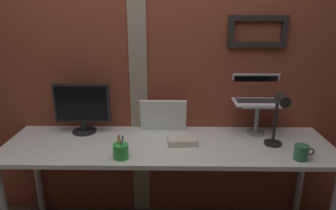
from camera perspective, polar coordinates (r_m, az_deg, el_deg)
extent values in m
cube|color=brown|center=(2.37, -3.49, 7.02)|extent=(3.27, 0.12, 2.46)
cube|color=gray|center=(2.31, -5.59, 6.71)|extent=(0.13, 0.01, 2.46)
cube|color=black|center=(2.32, 16.57, 15.29)|extent=(0.42, 0.03, 0.04)
cube|color=black|center=(2.34, 16.17, 10.77)|extent=(0.42, 0.03, 0.04)
cube|color=black|center=(2.29, 11.65, 13.29)|extent=(0.04, 0.03, 0.15)
cube|color=black|center=(2.38, 20.88, 12.69)|extent=(0.04, 0.03, 0.15)
cube|color=white|center=(2.15, -0.04, -7.56)|extent=(2.27, 0.64, 0.03)
cylinder|color=#B2B2B7|center=(2.79, -23.15, -11.69)|extent=(0.05, 0.05, 0.74)
cylinder|color=#B2B2B7|center=(2.76, 23.52, -12.01)|extent=(0.05, 0.05, 0.74)
cylinder|color=black|center=(2.42, -15.29, -4.74)|extent=(0.18, 0.18, 0.01)
cylinder|color=black|center=(2.40, -15.38, -3.79)|extent=(0.04, 0.04, 0.07)
cube|color=black|center=(2.34, -15.74, 0.37)|extent=(0.41, 0.04, 0.29)
cube|color=black|center=(2.32, -15.87, 0.22)|extent=(0.38, 0.00, 0.26)
cylinder|color=gray|center=(2.41, 15.98, -4.91)|extent=(0.14, 0.14, 0.01)
cylinder|color=gray|center=(2.37, 16.21, -2.37)|extent=(0.03, 0.03, 0.22)
cube|color=gray|center=(2.33, 16.45, 0.23)|extent=(0.28, 0.22, 0.01)
cube|color=white|center=(2.33, 16.47, 0.49)|extent=(0.36, 0.21, 0.01)
cube|color=#2D2D30|center=(2.34, 16.38, 0.79)|extent=(0.32, 0.12, 0.00)
cube|color=white|center=(2.43, 15.83, 3.67)|extent=(0.36, 0.07, 0.18)
cube|color=black|center=(2.43, 15.87, 3.58)|extent=(0.33, 0.05, 0.15)
cube|color=white|center=(2.31, -0.88, -1.92)|extent=(0.35, 0.09, 0.26)
cylinder|color=black|center=(2.25, 18.93, -6.75)|extent=(0.12, 0.12, 0.02)
cylinder|color=black|center=(2.18, 19.41, -2.37)|extent=(0.02, 0.02, 0.35)
cylinder|color=black|center=(2.06, 20.60, 0.83)|extent=(0.07, 0.11, 0.07)
cylinder|color=green|center=(1.95, -8.79, -8.50)|extent=(0.10, 0.10, 0.09)
cylinder|color=yellow|center=(1.93, -8.62, -7.84)|extent=(0.02, 0.02, 0.13)
cylinder|color=orange|center=(1.95, -8.79, -7.46)|extent=(0.03, 0.01, 0.15)
cylinder|color=blue|center=(1.92, -8.69, -7.71)|extent=(0.04, 0.02, 0.15)
cylinder|color=orange|center=(1.94, -9.26, -7.64)|extent=(0.01, 0.02, 0.14)
cylinder|color=#33724C|center=(2.09, 23.58, -8.10)|extent=(0.09, 0.09, 0.09)
torus|color=#33724C|center=(2.11, 25.00, -7.91)|extent=(0.05, 0.01, 0.05)
cube|color=silver|center=(2.14, 2.70, -6.66)|extent=(0.21, 0.16, 0.05)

